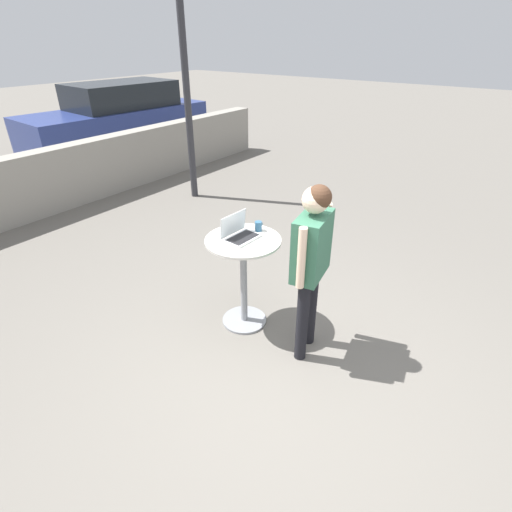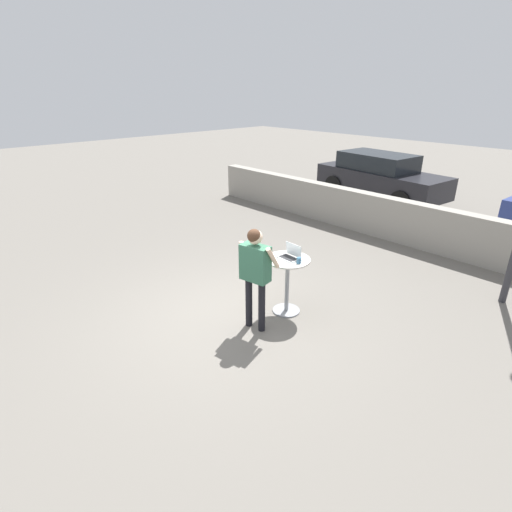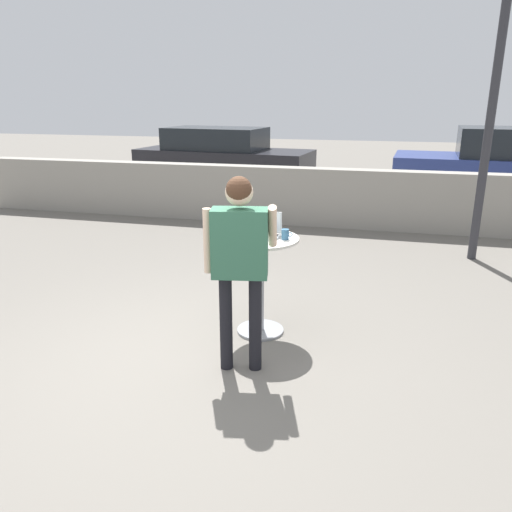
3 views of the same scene
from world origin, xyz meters
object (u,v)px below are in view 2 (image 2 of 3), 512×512
object	(u,v)px
laptop	(290,255)
parked_car_further_down	(380,176)
cafe_table	(287,277)
coffee_mug	(299,260)
standing_person	(255,266)

from	to	relation	value
laptop	parked_car_further_down	size ratio (longest dim) A/B	0.08
cafe_table	parked_car_further_down	bearing A→B (deg)	110.53
cafe_table	laptop	distance (m)	0.39
coffee_mug	standing_person	xyz separation A→B (m)	(-0.24, -0.73, 0.05)
laptop	coffee_mug	size ratio (longest dim) A/B	3.39
coffee_mug	standing_person	world-z (taller)	standing_person
laptop	standing_person	world-z (taller)	standing_person
coffee_mug	parked_car_further_down	xyz separation A→B (m)	(-3.13, 7.72, -0.23)
cafe_table	parked_car_further_down	world-z (taller)	parked_car_further_down
coffee_mug	parked_car_further_down	size ratio (longest dim) A/B	0.02
laptop	coffee_mug	distance (m)	0.25
parked_car_further_down	standing_person	bearing A→B (deg)	-71.11
cafe_table	standing_person	world-z (taller)	standing_person
cafe_table	parked_car_further_down	size ratio (longest dim) A/B	0.22
standing_person	coffee_mug	bearing A→B (deg)	72.12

